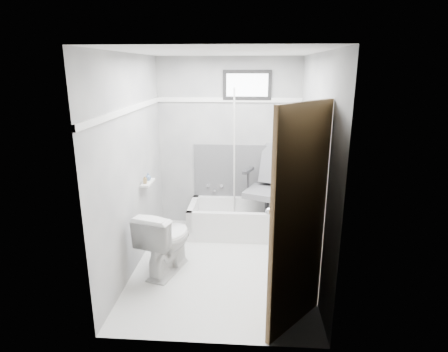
# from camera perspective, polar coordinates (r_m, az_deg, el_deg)

# --- Properties ---
(floor) EXTENTS (2.60, 2.60, 0.00)m
(floor) POSITION_cam_1_polar(r_m,az_deg,el_deg) (4.54, -0.32, -13.46)
(floor) COLOR white
(floor) RESTS_ON ground
(ceiling) EXTENTS (2.60, 2.60, 0.00)m
(ceiling) POSITION_cam_1_polar(r_m,az_deg,el_deg) (3.95, -0.37, 18.39)
(ceiling) COLOR silver
(ceiling) RESTS_ON floor
(wall_back) EXTENTS (2.00, 0.02, 2.40)m
(wall_back) POSITION_cam_1_polar(r_m,az_deg,el_deg) (5.35, 0.71, 4.90)
(wall_back) COLOR slate
(wall_back) RESTS_ON floor
(wall_front) EXTENTS (2.00, 0.02, 2.40)m
(wall_front) POSITION_cam_1_polar(r_m,az_deg,el_deg) (2.85, -2.31, -5.39)
(wall_front) COLOR slate
(wall_front) RESTS_ON floor
(wall_left) EXTENTS (0.02, 2.60, 2.40)m
(wall_left) POSITION_cam_1_polar(r_m,az_deg,el_deg) (4.28, -13.83, 1.53)
(wall_left) COLOR slate
(wall_left) RESTS_ON floor
(wall_right) EXTENTS (0.02, 2.60, 2.40)m
(wall_right) POSITION_cam_1_polar(r_m,az_deg,el_deg) (4.13, 13.62, 1.04)
(wall_right) COLOR slate
(wall_right) RESTS_ON floor
(bathtub) EXTENTS (1.50, 0.70, 0.42)m
(bathtub) POSITION_cam_1_polar(r_m,az_deg,el_deg) (5.28, 2.95, -6.54)
(bathtub) COLOR white
(bathtub) RESTS_ON floor
(office_chair) EXTENTS (0.84, 0.84, 1.12)m
(office_chair) POSITION_cam_1_polar(r_m,az_deg,el_deg) (5.15, 6.62, -1.65)
(office_chair) COLOR slate
(office_chair) RESTS_ON bathtub
(toilet) EXTENTS (0.63, 0.85, 0.75)m
(toilet) POSITION_cam_1_polar(r_m,az_deg,el_deg) (4.32, -8.82, -9.71)
(toilet) COLOR white
(toilet) RESTS_ON floor
(door) EXTENTS (0.78, 0.78, 2.00)m
(door) POSITION_cam_1_polar(r_m,az_deg,el_deg) (3.01, 16.88, -9.04)
(door) COLOR #51381E
(door) RESTS_ON floor
(window) EXTENTS (0.66, 0.04, 0.40)m
(window) POSITION_cam_1_polar(r_m,az_deg,el_deg) (5.23, 3.55, 13.67)
(window) COLOR black
(window) RESTS_ON wall_back
(backerboard) EXTENTS (1.50, 0.02, 0.78)m
(backerboard) POSITION_cam_1_polar(r_m,az_deg,el_deg) (5.42, 3.33, 0.69)
(backerboard) COLOR #4C4C4F
(backerboard) RESTS_ON wall_back
(trim_back) EXTENTS (2.00, 0.02, 0.06)m
(trim_back) POSITION_cam_1_polar(r_m,az_deg,el_deg) (5.25, 0.73, 11.52)
(trim_back) COLOR white
(trim_back) RESTS_ON wall_back
(trim_left) EXTENTS (0.02, 2.60, 0.06)m
(trim_left) POSITION_cam_1_polar(r_m,az_deg,el_deg) (4.16, -14.24, 9.80)
(trim_left) COLOR white
(trim_left) RESTS_ON wall_left
(pole) EXTENTS (0.02, 0.36, 1.93)m
(pole) POSITION_cam_1_polar(r_m,az_deg,el_deg) (5.14, 1.58, 2.72)
(pole) COLOR silver
(pole) RESTS_ON bathtub
(shelf) EXTENTS (0.10, 0.32, 0.02)m
(shelf) POSITION_cam_1_polar(r_m,az_deg,el_deg) (4.65, -11.51, -0.99)
(shelf) COLOR white
(shelf) RESTS_ON wall_left
(soap_bottle_a) EXTENTS (0.05, 0.05, 0.09)m
(soap_bottle_a) POSITION_cam_1_polar(r_m,az_deg,el_deg) (4.56, -11.94, -0.50)
(soap_bottle_a) COLOR olive
(soap_bottle_a) RESTS_ON shelf
(soap_bottle_b) EXTENTS (0.09, 0.09, 0.09)m
(soap_bottle_b) POSITION_cam_1_polar(r_m,az_deg,el_deg) (4.69, -11.48, -0.08)
(soap_bottle_b) COLOR slate
(soap_bottle_b) RESTS_ON shelf
(faucet) EXTENTS (0.26, 0.10, 0.16)m
(faucet) POSITION_cam_1_polar(r_m,az_deg,el_deg) (5.50, -1.41, -1.79)
(faucet) COLOR silver
(faucet) RESTS_ON wall_back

